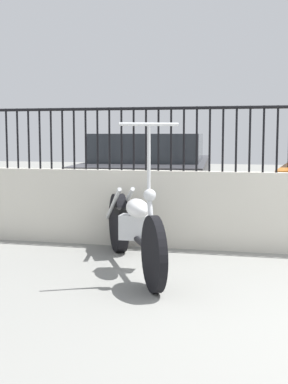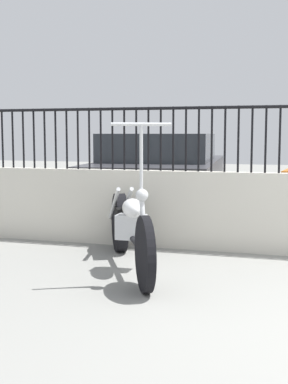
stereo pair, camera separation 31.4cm
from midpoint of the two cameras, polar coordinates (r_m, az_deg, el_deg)
The scene contains 2 objects.
motorcycle_black at distance 5.38m, azimuth 0.03°, elevation -3.71°, with size 1.15×2.11×1.43m.
car_dark_grey at distance 8.80m, azimuth 2.90°, elevation 1.99°, with size 2.22×4.41×1.33m.
Camera 2 is at (-0.77, -3.63, 1.33)m, focal length 50.00 mm.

